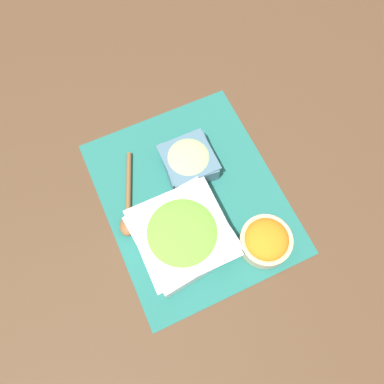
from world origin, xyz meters
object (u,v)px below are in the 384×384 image
at_px(cucumber_bowl, 188,160).
at_px(lettuce_bowl, 182,235).
at_px(wooden_spoon, 128,209).
at_px(carrot_bowl, 266,241).

height_order(cucumber_bowl, lettuce_bowl, lettuce_bowl).
height_order(cucumber_bowl, wooden_spoon, cucumber_bowl).
bearing_deg(lettuce_bowl, carrot_bowl, 61.55).
xyz_separation_m(carrot_bowl, wooden_spoon, (-0.21, -0.25, -0.02)).
bearing_deg(carrot_bowl, lettuce_bowl, -118.45).
bearing_deg(wooden_spoon, carrot_bowl, 50.79).
distance_m(cucumber_bowl, wooden_spoon, 0.19).
bearing_deg(cucumber_bowl, lettuce_bowl, -28.73).
xyz_separation_m(cucumber_bowl, wooden_spoon, (0.05, -0.18, -0.02)).
distance_m(carrot_bowl, wooden_spoon, 0.33).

